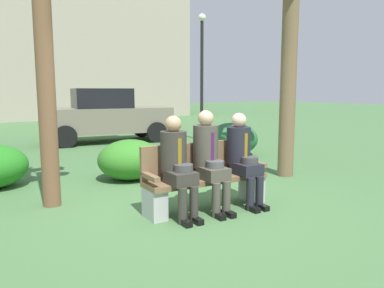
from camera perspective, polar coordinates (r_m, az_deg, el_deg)
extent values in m
plane|color=#467040|center=(5.37, 0.35, -9.35)|extent=(80.00, 80.00, 0.00)
cube|color=brown|center=(5.14, 2.28, -5.34)|extent=(1.77, 0.44, 0.07)
cube|color=brown|center=(5.25, 1.17, -2.17)|extent=(1.77, 0.06, 0.45)
cube|color=brown|center=(4.72, -6.41, -4.93)|extent=(0.08, 0.44, 0.06)
cube|color=brown|center=(5.61, 9.57, -2.91)|extent=(0.08, 0.44, 0.06)
cube|color=#B9B9B9|center=(4.84, -5.68, -9.02)|extent=(0.20, 0.37, 0.38)
cube|color=#B9B9B9|center=(5.65, 9.02, -6.56)|extent=(0.20, 0.37, 0.38)
cube|color=#38332D|center=(4.73, -1.72, -5.12)|extent=(0.32, 0.38, 0.16)
cylinder|color=#38332D|center=(4.61, -1.44, -9.39)|extent=(0.11, 0.11, 0.45)
cylinder|color=#38332D|center=(4.68, 0.30, -9.10)|extent=(0.11, 0.11, 0.45)
cube|color=black|center=(4.62, -1.06, -11.84)|extent=(0.09, 0.22, 0.07)
cube|color=black|center=(4.70, 0.68, -11.50)|extent=(0.09, 0.22, 0.07)
cylinder|color=#38332D|center=(4.83, -2.83, -1.11)|extent=(0.34, 0.34, 0.52)
cube|color=olive|center=(4.68, -1.89, -1.15)|extent=(0.05, 0.01, 0.33)
sphere|color=tan|center=(4.79, -2.86, 3.06)|extent=(0.21, 0.21, 0.21)
cylinder|color=#434343|center=(4.70, -1.30, -3.64)|extent=(0.24, 0.24, 0.09)
cube|color=#4C473D|center=(4.97, 3.24, -4.46)|extent=(0.32, 0.38, 0.16)
cylinder|color=#4C473D|center=(4.85, 3.68, -8.50)|extent=(0.11, 0.11, 0.45)
cylinder|color=#4C473D|center=(4.94, 5.23, -8.21)|extent=(0.11, 0.11, 0.45)
cube|color=black|center=(4.87, 4.06, -10.81)|extent=(0.09, 0.22, 0.07)
cube|color=black|center=(4.95, 5.61, -10.48)|extent=(0.09, 0.22, 0.07)
cylinder|color=#4C473D|center=(5.07, 2.08, -0.35)|extent=(0.34, 0.34, 0.57)
cube|color=#4C1951|center=(4.93, 3.11, -0.36)|extent=(0.05, 0.01, 0.37)
sphere|color=tan|center=(5.03, 2.10, 3.94)|extent=(0.21, 0.21, 0.21)
cylinder|color=#4E4E4E|center=(4.94, 3.51, -3.06)|extent=(0.24, 0.24, 0.09)
cube|color=#23232D|center=(5.30, 8.27, -3.75)|extent=(0.32, 0.38, 0.16)
cylinder|color=#23232D|center=(5.18, 8.83, -7.52)|extent=(0.11, 0.11, 0.45)
cylinder|color=#23232D|center=(5.28, 10.19, -7.25)|extent=(0.11, 0.11, 0.45)
cube|color=black|center=(5.19, 9.21, -9.69)|extent=(0.09, 0.22, 0.07)
cube|color=black|center=(5.29, 10.56, -9.38)|extent=(0.09, 0.22, 0.07)
cylinder|color=#23232D|center=(5.39, 7.07, -0.18)|extent=(0.34, 0.34, 0.52)
cube|color=olive|center=(5.26, 8.17, -0.18)|extent=(0.05, 0.01, 0.33)
sphere|color=beige|center=(5.35, 7.14, 3.58)|extent=(0.21, 0.21, 0.21)
cylinder|color=#404040|center=(5.28, 8.72, -2.42)|extent=(0.24, 0.24, 0.09)
cylinder|color=brown|center=(7.27, 14.45, 10.80)|extent=(0.29, 0.29, 3.97)
cylinder|color=brown|center=(5.53, -21.47, 12.01)|extent=(0.24, 0.24, 4.08)
ellipsoid|color=#347C26|center=(6.94, -9.38, -2.34)|extent=(1.17, 1.07, 0.73)
ellipsoid|color=#276137|center=(9.42, 6.10, 0.73)|extent=(1.32, 1.21, 0.82)
cube|color=slate|center=(12.16, -12.72, 3.59)|extent=(4.03, 1.93, 0.76)
cube|color=black|center=(12.10, -13.52, 6.77)|extent=(1.82, 1.52, 0.60)
cylinder|color=black|center=(13.30, -7.64, 2.44)|extent=(0.65, 0.20, 0.64)
cylinder|color=black|center=(11.82, -5.37, 1.78)|extent=(0.65, 0.20, 0.64)
cylinder|color=black|center=(12.76, -19.43, 1.82)|extent=(0.65, 0.20, 0.64)
cylinder|color=black|center=(11.21, -18.63, 1.05)|extent=(0.65, 0.20, 0.64)
cylinder|color=black|center=(12.22, 1.50, 9.36)|extent=(0.10, 0.10, 3.77)
sphere|color=white|center=(12.43, 1.53, 18.63)|extent=(0.24, 0.24, 0.24)
cube|color=#ADA18F|center=(26.32, -19.08, 15.71)|extent=(14.01, 8.34, 10.61)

